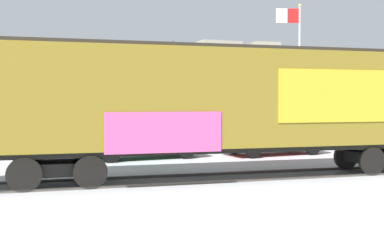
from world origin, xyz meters
name	(u,v)px	position (x,y,z in m)	size (l,w,h in m)	color
ground_plane	(211,179)	(0.00, 0.00, 0.00)	(260.00, 260.00, 0.00)	#B2B5BC
track	(228,177)	(0.55, -0.01, 0.04)	(60.00, 4.49, 0.08)	#4C4742
freight_car	(235,101)	(0.76, 0.00, 2.39)	(16.33, 3.54, 4.12)	olive
flagpole	(295,54)	(8.01, 11.43, 5.07)	(1.43, 0.39, 7.94)	silver
hillside	(108,89)	(0.07, 72.04, 4.46)	(127.65, 36.62, 13.66)	slate
parked_car_green	(142,138)	(-1.47, 5.61, 0.85)	(4.91, 2.70, 1.68)	#1E5933
parked_car_red	(272,135)	(4.32, 5.75, 0.85)	(4.74, 2.62, 1.68)	#B21E1E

